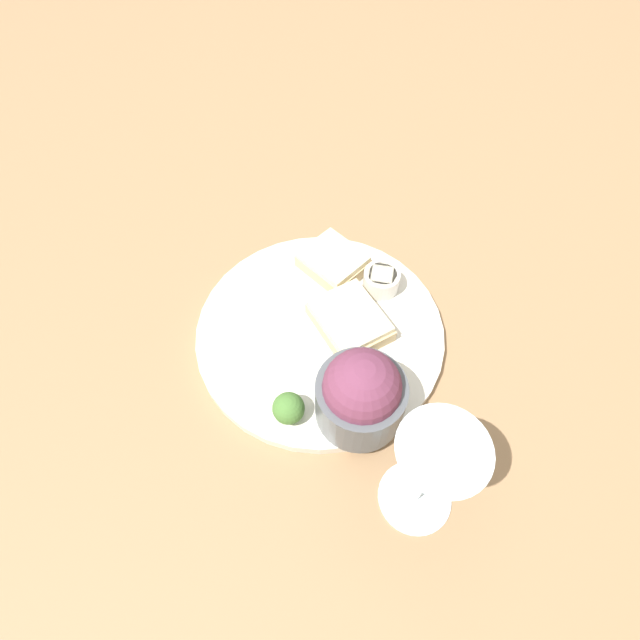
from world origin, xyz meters
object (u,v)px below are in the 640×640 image
object	(u,v)px
salad_bowl	(361,394)
cheese_toast_far	(333,262)
sauce_ramekin	(381,280)
cheese_toast_near	(350,320)
wine_glass	(433,467)

from	to	relation	value
salad_bowl	cheese_toast_far	bearing A→B (deg)	130.58
sauce_ramekin	cheese_toast_near	xyz separation A→B (m)	(-0.00, -0.07, -0.00)
salad_bowl	cheese_toast_near	xyz separation A→B (m)	(-0.07, 0.09, -0.03)
salad_bowl	cheese_toast_near	bearing A→B (deg)	126.78
sauce_ramekin	wine_glass	size ratio (longest dim) A/B	0.31
cheese_toast_near	cheese_toast_far	distance (m)	0.09
cheese_toast_near	wine_glass	world-z (taller)	wine_glass
sauce_ramekin	cheese_toast_near	size ratio (longest dim) A/B	0.40
salad_bowl	wine_glass	world-z (taller)	wine_glass
salad_bowl	sauce_ramekin	world-z (taller)	salad_bowl
salad_bowl	cheese_toast_far	size ratio (longest dim) A/B	1.12
sauce_ramekin	wine_glass	distance (m)	0.27
cheese_toast_far	wine_glass	distance (m)	0.31
salad_bowl	wine_glass	distance (m)	0.11
sauce_ramekin	wine_glass	xyz separation A→B (m)	(0.16, -0.20, 0.07)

